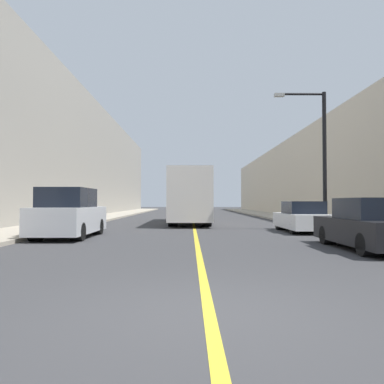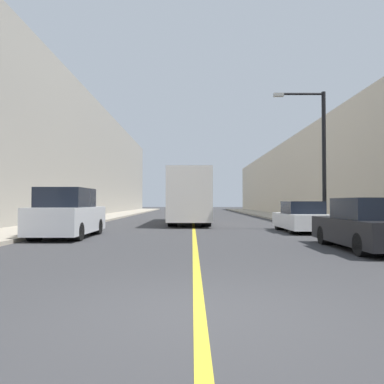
{
  "view_description": "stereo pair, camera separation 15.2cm",
  "coord_description": "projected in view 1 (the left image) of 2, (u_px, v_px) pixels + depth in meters",
  "views": [
    {
      "loc": [
        -0.25,
        -4.8,
        1.43
      ],
      "look_at": [
        -0.13,
        15.87,
        1.97
      ],
      "focal_mm": 35.0,
      "sensor_mm": 36.0,
      "label": 1
    },
    {
      "loc": [
        -0.1,
        -4.8,
        1.43
      ],
      "look_at": [
        -0.13,
        15.87,
        1.97
      ],
      "focal_mm": 35.0,
      "sensor_mm": 36.0,
      "label": 2
    }
  ],
  "objects": [
    {
      "name": "building_row_left",
      "position": [
        69.0,
        156.0,
        34.83
      ],
      "size": [
        4.0,
        72.0,
        11.5
      ],
      "primitive_type": "cube",
      "color": "gray",
      "rests_on": "ground"
    },
    {
      "name": "road_center_line",
      "position": [
        192.0,
        217.0,
        34.75
      ],
      "size": [
        0.16,
        72.0,
        0.01
      ],
      "primitive_type": "cube",
      "color": "gold",
      "rests_on": "ground"
    },
    {
      "name": "car_right_mid",
      "position": [
        302.0,
        218.0,
        17.77
      ],
      "size": [
        1.81,
        4.31,
        1.45
      ],
      "color": "silver",
      "rests_on": "ground"
    },
    {
      "name": "parked_suv_left",
      "position": [
        69.0,
        215.0,
        14.97
      ],
      "size": [
        1.94,
        4.57,
        1.98
      ],
      "color": "silver",
      "rests_on": "ground"
    },
    {
      "name": "sidewalk_right",
      "position": [
        277.0,
        216.0,
        34.8
      ],
      "size": [
        3.27,
        72.0,
        0.15
      ],
      "primitive_type": "cube",
      "color": "#A89E8C",
      "rests_on": "ground"
    },
    {
      "name": "building_row_right",
      "position": [
        315.0,
        176.0,
        34.92
      ],
      "size": [
        4.0,
        72.0,
        7.71
      ],
      "primitive_type": "cube",
      "color": "beige",
      "rests_on": "ground"
    },
    {
      "name": "bus",
      "position": [
        190.0,
        196.0,
        24.99
      ],
      "size": [
        2.5,
        10.59,
        3.37
      ],
      "color": "silver",
      "rests_on": "ground"
    },
    {
      "name": "street_lamp_right",
      "position": [
        320.0,
        149.0,
        18.77
      ],
      "size": [
        2.61,
        0.24,
        6.82
      ],
      "color": "black",
      "rests_on": "sidewalk_right"
    },
    {
      "name": "ground_plane",
      "position": [
        209.0,
        314.0,
        4.76
      ],
      "size": [
        200.0,
        200.0,
        0.0
      ],
      "primitive_type": "plane",
      "color": "#38383A"
    },
    {
      "name": "sidewalk_left",
      "position": [
        108.0,
        216.0,
        34.71
      ],
      "size": [
        3.27,
        72.0,
        0.15
      ],
      "primitive_type": "cube",
      "color": "#A89E8C",
      "rests_on": "ground"
    },
    {
      "name": "car_right_near",
      "position": [
        370.0,
        226.0,
        11.15
      ],
      "size": [
        1.84,
        4.53,
        1.55
      ],
      "color": "black",
      "rests_on": "ground"
    }
  ]
}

